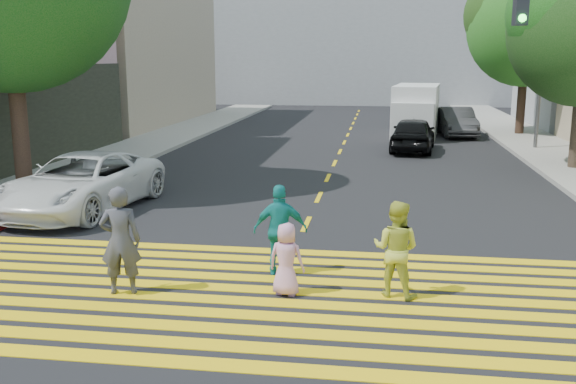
% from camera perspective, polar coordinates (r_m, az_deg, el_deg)
% --- Properties ---
extents(ground, '(120.00, 120.00, 0.00)m').
position_cam_1_polar(ground, '(9.53, -2.67, -11.99)').
color(ground, black).
extents(sidewalk_left, '(3.00, 40.00, 0.15)m').
position_cam_1_polar(sidewalk_left, '(32.43, -10.09, 5.00)').
color(sidewalk_left, gray).
rests_on(sidewalk_left, ground).
extents(sidewalk_right, '(3.00, 60.00, 0.15)m').
position_cam_1_polar(sidewalk_right, '(24.81, 24.16, 2.06)').
color(sidewalk_right, gray).
rests_on(sidewalk_right, ground).
extents(curb_red, '(0.20, 8.00, 0.16)m').
position_cam_1_polar(curb_red, '(17.32, -21.68, -1.57)').
color(curb_red, maroon).
rests_on(curb_red, ground).
extents(crosswalk, '(13.40, 5.30, 0.01)m').
position_cam_1_polar(crosswalk, '(10.69, -1.36, -9.23)').
color(crosswalk, yellow).
rests_on(crosswalk, ground).
extents(lane_line, '(0.12, 34.40, 0.01)m').
position_cam_1_polar(lane_line, '(31.34, 5.18, 4.77)').
color(lane_line, yellow).
rests_on(lane_line, ground).
extents(building_left_tan, '(12.00, 16.00, 10.00)m').
position_cam_1_polar(building_left_tan, '(40.62, -17.97, 12.93)').
color(building_left_tan, tan).
rests_on(building_left_tan, ground).
extents(backdrop_block, '(30.00, 8.00, 12.00)m').
position_cam_1_polar(backdrop_block, '(56.62, 6.81, 13.96)').
color(backdrop_block, gray).
rests_on(backdrop_block, ground).
extents(tree_right_far, '(7.52, 7.25, 8.29)m').
position_cam_1_polar(tree_right_far, '(33.98, 20.65, 14.07)').
color(tree_right_far, black).
rests_on(tree_right_far, ground).
extents(pedestrian_man, '(0.75, 0.58, 1.83)m').
position_cam_1_polar(pedestrian_man, '(10.88, -14.68, -4.21)').
color(pedestrian_man, '#414149').
rests_on(pedestrian_man, ground).
extents(pedestrian_woman, '(0.93, 0.82, 1.60)m').
position_cam_1_polar(pedestrian_woman, '(10.62, 9.57, -5.02)').
color(pedestrian_woman, gold).
rests_on(pedestrian_woman, ground).
extents(pedestrian_child, '(0.66, 0.50, 1.22)m').
position_cam_1_polar(pedestrian_child, '(10.57, -0.14, -5.99)').
color(pedestrian_child, '#D392B6').
rests_on(pedestrian_child, ground).
extents(pedestrian_extra, '(1.01, 0.54, 1.65)m').
position_cam_1_polar(pedestrian_extra, '(11.52, -0.68, -3.38)').
color(pedestrian_extra, teal).
rests_on(pedestrian_extra, ground).
extents(white_sedan, '(2.98, 5.49, 1.46)m').
position_cam_1_polar(white_sedan, '(17.15, -17.84, 0.80)').
color(white_sedan, white).
rests_on(white_sedan, ground).
extents(dark_car_near, '(2.17, 4.41, 1.45)m').
position_cam_1_polar(dark_car_near, '(27.36, 11.05, 5.08)').
color(dark_car_near, black).
rests_on(dark_car_near, ground).
extents(silver_car, '(2.28, 4.66, 1.31)m').
position_cam_1_polar(silver_car, '(40.18, 11.36, 7.07)').
color(silver_car, '#969FA6').
rests_on(silver_car, ground).
extents(dark_car_parked, '(1.78, 4.40, 1.42)m').
position_cam_1_polar(dark_car_parked, '(33.22, 14.77, 6.05)').
color(dark_car_parked, '#2B2B2D').
rests_on(dark_car_parked, ground).
extents(white_van, '(2.60, 5.56, 2.53)m').
position_cam_1_polar(white_van, '(32.33, 11.29, 6.94)').
color(white_van, white).
rests_on(white_van, ground).
extents(street_lamp, '(1.94, 0.67, 8.68)m').
position_cam_1_polar(street_lamp, '(28.66, 21.50, 13.33)').
color(street_lamp, '#595959').
rests_on(street_lamp, ground).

